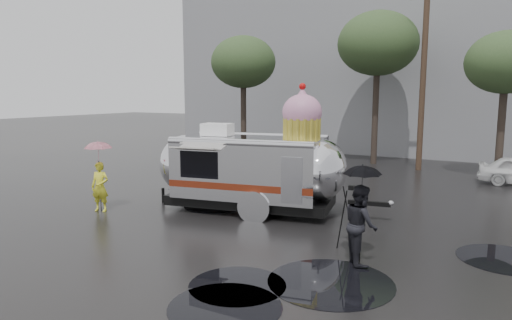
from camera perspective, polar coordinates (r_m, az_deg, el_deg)
The scene contains 14 objects.
ground at distance 11.97m, azimuth -3.84°, elevation -10.11°, with size 120.00×120.00×0.00m, color black.
puddles at distance 11.85m, azimuth 2.59°, elevation -10.27°, with size 13.22×10.33×0.01m.
grey_building at distance 35.17m, azimuth 12.09°, elevation 12.58°, with size 22.00×12.00×13.00m, color slate.
utility_pole at distance 23.86m, azimuth 20.17°, elevation 9.84°, with size 1.60×0.28×9.00m.
tree_left at distance 26.16m, azimuth -1.60°, elevation 12.06°, with size 3.64×3.64×6.95m.
tree_mid at distance 25.45m, azimuth 14.99°, elevation 13.82°, with size 4.20×4.20×8.03m.
tree_right at distance 22.61m, azimuth 28.78°, elevation 10.55°, with size 3.36×3.36×6.42m.
barricade_row at distance 22.99m, azimuth -2.22°, elevation 0.17°, with size 4.30×0.80×1.00m.
airstream_trailer at distance 14.66m, azimuth -0.33°, elevation -0.76°, with size 7.67×3.75×4.18m.
person_left at distance 15.54m, azimuth -18.91°, elevation -3.18°, with size 0.58×0.39×1.61m, color yellow.
umbrella_pink at distance 15.36m, azimuth -19.11°, elevation 0.92°, with size 1.10×1.10×2.30m.
person_right at distance 10.51m, azimuth 12.95°, elevation -7.84°, with size 0.86×0.48×1.79m, color black.
umbrella_black at distance 10.28m, azimuth 13.14°, elevation -2.44°, with size 1.03×1.03×2.25m.
tripod at distance 11.41m, azimuth 11.76°, elevation -6.22°, with size 0.59×0.65×1.59m.
Camera 1 is at (6.12, -9.57, 3.78)m, focal length 32.00 mm.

